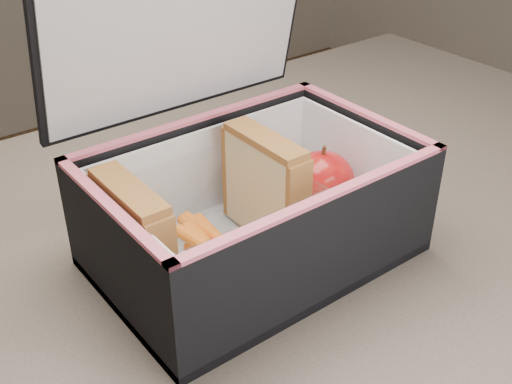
% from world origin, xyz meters
% --- Properties ---
extents(kitchen_table, '(1.20, 0.80, 0.75)m').
position_xyz_m(kitchen_table, '(0.00, 0.00, 0.66)').
color(kitchen_table, '#66584E').
rests_on(kitchen_table, ground).
extents(lunch_bag, '(0.29, 0.23, 0.29)m').
position_xyz_m(lunch_bag, '(-0.03, 0.00, 0.81)').
color(lunch_bag, black).
rests_on(lunch_bag, kitchen_table).
extents(plastic_tub, '(0.18, 0.13, 0.08)m').
position_xyz_m(plastic_tub, '(-0.08, 0.01, 0.80)').
color(plastic_tub, white).
rests_on(plastic_tub, lunch_bag).
extents(sandwich_left, '(0.03, 0.09, 0.10)m').
position_xyz_m(sandwich_left, '(-0.15, 0.01, 0.82)').
color(sandwich_left, '#D9BC86').
rests_on(sandwich_left, plastic_tub).
extents(sandwich_right, '(0.03, 0.09, 0.11)m').
position_xyz_m(sandwich_right, '(-0.01, 0.01, 0.82)').
color(sandwich_right, '#D9BC86').
rests_on(sandwich_right, plastic_tub).
extents(carrot_sticks, '(0.05, 0.13, 0.03)m').
position_xyz_m(carrot_sticks, '(-0.08, -0.01, 0.78)').
color(carrot_sticks, orange).
rests_on(carrot_sticks, plastic_tub).
extents(paper_napkin, '(0.10, 0.10, 0.01)m').
position_xyz_m(paper_napkin, '(0.06, 0.01, 0.77)').
color(paper_napkin, white).
rests_on(paper_napkin, lunch_bag).
extents(red_apple, '(0.08, 0.08, 0.07)m').
position_xyz_m(red_apple, '(0.06, 0.00, 0.80)').
color(red_apple, '#9A0412').
rests_on(red_apple, paper_napkin).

